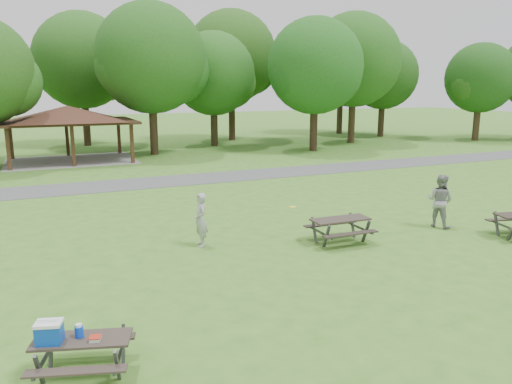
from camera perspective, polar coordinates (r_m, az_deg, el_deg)
The scene contains 17 objects.
ground at distance 14.61m, azimuth 2.84°, elevation -8.36°, with size 160.00×160.00×0.00m, color #3D7421.
asphalt_path at distance 27.40m, azimuth -10.49°, elevation 1.19°, with size 120.00×3.20×0.02m, color #4B4B4E.
pavilion at distance 36.32m, azimuth -20.71°, elevation 8.12°, with size 8.60×7.01×3.76m.
tree_row_e at distance 38.18m, azimuth -11.80°, elevation 14.39°, with size 8.40×8.00×11.02m.
tree_row_f at distance 43.17m, azimuth -4.80°, elevation 13.05°, with size 7.35×7.00×9.55m.
tree_row_g at distance 39.81m, azimuth 6.85°, elevation 13.79°, with size 7.77×7.40×10.25m.
tree_row_h at distance 46.04m, azimuth 11.21°, elevation 14.29°, with size 8.61×8.20×11.37m.
tree_row_i at distance 52.38m, azimuth 14.40°, elevation 12.63°, with size 7.14×6.80×9.52m.
tree_row_j at distance 51.70m, azimuth 24.29°, elevation 11.58°, with size 6.72×6.40×8.96m.
tree_deep_b at distance 45.46m, azimuth -19.13°, elevation 13.72°, with size 8.40×8.00×11.13m.
tree_deep_c at distance 47.55m, azimuth -2.73°, elevation 14.92°, with size 8.82×8.40×11.90m.
tree_deep_d at distance 54.89m, azimuth 9.80°, elevation 13.95°, with size 8.40×8.00×11.27m.
picnic_table_near at distance 9.75m, azimuth -20.31°, elevation -15.74°, with size 2.03×1.81×1.18m.
picnic_table_middle at distance 16.69m, azimuth 9.60°, elevation -3.65°, with size 1.98×1.62×0.84m.
frisbee_in_flight at distance 16.78m, azimuth 4.21°, elevation -1.71°, with size 0.24×0.24×0.02m.
frisbee_thrower at distance 16.13m, azimuth -6.34°, elevation -3.19°, with size 0.64×0.42×1.74m, color #A1A1A3.
frisbee_catcher at distance 19.38m, azimuth 20.29°, elevation -0.95°, with size 0.95×0.74×1.96m, color gray.
Camera 1 is at (-6.22, -12.19, 5.11)m, focal length 35.00 mm.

